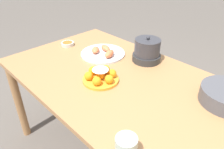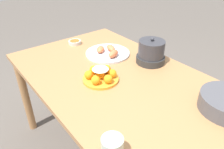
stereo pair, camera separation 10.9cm
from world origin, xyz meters
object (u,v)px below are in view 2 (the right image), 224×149
Objects in this scene: seafood_platter at (108,52)px; dining_table at (123,92)px; cake_plate at (101,76)px; sauce_bowl at (75,42)px; cup_near at (112,147)px; warming_pot at (151,52)px.

dining_table is at bearing -22.61° from seafood_platter.
cake_plate reaches higher than sauce_bowl.
cake_plate reaches higher than seafood_platter.
sauce_bowl is at bearing 157.60° from cup_near.
warming_pot is at bearing 122.93° from cup_near.
sauce_bowl is 0.64m from warming_pot.
warming_pot is (0.59, 0.25, 0.06)m from sauce_bowl.
cup_near is at bearing -36.12° from seafood_platter.
warming_pot is (-0.06, 0.29, 0.16)m from dining_table.
cake_plate is 1.10× the size of warming_pot.
cup_near is at bearing -30.86° from cake_plate.
cup_near is 0.45× the size of warming_pot.
warming_pot is (0.27, 0.15, 0.06)m from seafood_platter.
dining_table is 15.75× the size of sauce_bowl.
seafood_platter reaches higher than dining_table.
seafood_platter is (-0.25, 0.24, -0.02)m from cake_plate.
warming_pot is at bearing 86.50° from cake_plate.
sauce_bowl is 0.31× the size of seafood_platter.
sauce_bowl is at bearing 165.30° from cake_plate.
seafood_platter is 1.65× the size of warming_pot.
warming_pot reaches higher than cake_plate.
dining_table is at bearing -3.93° from sauce_bowl.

